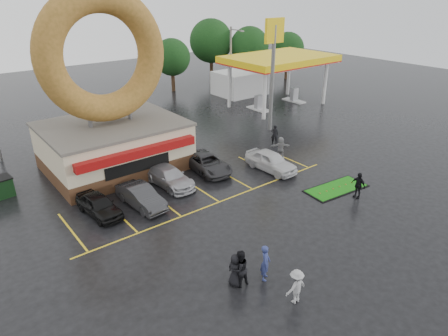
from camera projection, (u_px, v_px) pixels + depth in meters
ground at (253, 224)px, 24.31m from camera, size 120.00×120.00×0.00m
donut_shop at (110, 113)px, 30.05m from camera, size 10.20×8.70×13.50m
gas_station at (261, 71)px, 48.98m from camera, size 12.30×13.65×5.90m
shell_sign at (273, 55)px, 37.13m from camera, size 2.20×0.36×10.60m
streetlight_mid at (144, 79)px, 39.53m from camera, size 0.40×2.21×9.00m
streetlight_right at (231, 64)px, 46.98m from camera, size 0.40×2.21×9.00m
tree_far_a at (249, 46)px, 58.21m from camera, size 5.60×5.60×8.00m
tree_far_b at (288, 49)px, 60.42m from camera, size 4.90×4.90×7.00m
tree_far_c at (211, 41)px, 58.56m from camera, size 6.30×6.30×9.00m
tree_far_d at (172, 57)px, 53.18m from camera, size 4.90×4.90×7.00m
car_black at (99, 205)px, 25.03m from camera, size 2.01×4.09×1.34m
car_dgrey at (141, 196)px, 25.99m from camera, size 1.86×4.34×1.39m
car_silver at (169, 177)px, 28.75m from camera, size 2.21×4.79×1.36m
car_grey at (207, 163)px, 30.95m from camera, size 2.67×5.04×1.35m
car_white at (271, 161)px, 31.08m from camera, size 2.01×4.58×1.53m
person_blue at (265, 262)px, 19.38m from camera, size 0.83×0.80×1.91m
person_blackjkt at (240, 269)px, 18.94m from camera, size 0.97×0.77×1.94m
person_hoodie at (296, 286)px, 17.96m from camera, size 1.15×0.70×1.74m
person_bystander at (235, 270)px, 19.00m from camera, size 0.73×0.95×1.74m
person_cameraman at (358, 185)px, 26.98m from camera, size 0.48×1.09×1.84m
person_walker_near at (281, 147)px, 33.42m from camera, size 1.65×1.38×1.78m
person_walker_far at (275, 134)px, 36.18m from camera, size 0.79×0.78×1.84m
putting_green at (336, 188)px, 28.47m from camera, size 4.89×2.49×0.59m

